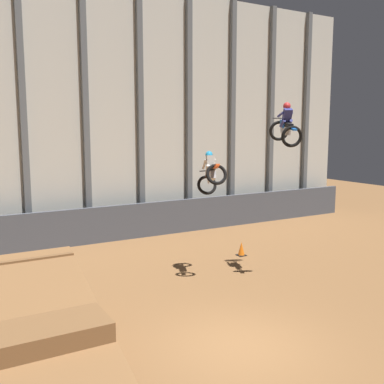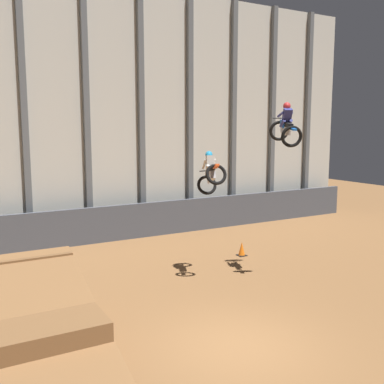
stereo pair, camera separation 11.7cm
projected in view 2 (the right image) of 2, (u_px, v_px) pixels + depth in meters
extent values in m
plane|color=brown|center=(239.00, 347.00, 11.05)|extent=(60.00, 60.00, 0.00)
cube|color=beige|center=(85.00, 112.00, 21.08)|extent=(32.00, 0.12, 12.20)
cube|color=slate|center=(24.00, 111.00, 19.57)|extent=(0.28, 0.28, 12.20)
cube|color=slate|center=(86.00, 112.00, 20.91)|extent=(0.28, 0.28, 12.20)
cube|color=slate|center=(141.00, 113.00, 22.25)|extent=(0.28, 0.28, 12.20)
cube|color=slate|center=(190.00, 114.00, 23.59)|extent=(0.28, 0.28, 12.20)
cube|color=slate|center=(233.00, 114.00, 24.93)|extent=(0.28, 0.28, 12.20)
cube|color=slate|center=(272.00, 115.00, 26.28)|extent=(0.28, 0.28, 12.20)
cube|color=slate|center=(307.00, 116.00, 27.62)|extent=(0.28, 0.28, 12.20)
cube|color=#474C56|center=(95.00, 225.00, 20.91)|extent=(31.36, 0.20, 1.71)
cube|color=brown|center=(35.00, 325.00, 10.98)|extent=(2.65, 3.90, 1.10)
cube|color=brown|center=(23.00, 290.00, 12.39)|extent=(2.71, 0.50, 1.83)
cube|color=brown|center=(41.00, 324.00, 10.20)|extent=(2.71, 5.64, 2.02)
torus|color=black|center=(207.00, 185.00, 16.40)|extent=(0.81, 0.57, 0.72)
torus|color=black|center=(216.00, 174.00, 15.07)|extent=(0.81, 0.57, 0.72)
cube|color=#B7B7BC|center=(211.00, 176.00, 15.72)|extent=(0.35, 0.61, 0.45)
cube|color=#E54C19|center=(210.00, 172.00, 15.93)|extent=(0.34, 0.53, 0.39)
cube|color=black|center=(212.00, 168.00, 15.55)|extent=(0.32, 0.59, 0.32)
cube|color=#E54C19|center=(216.00, 166.00, 15.04)|extent=(0.24, 0.38, 0.19)
cylinder|color=#B7B7BC|center=(207.00, 177.00, 16.29)|extent=(0.18, 0.42, 0.44)
cylinder|color=black|center=(207.00, 171.00, 16.30)|extent=(0.66, 0.09, 0.04)
cube|color=silver|center=(210.00, 162.00, 15.80)|extent=(0.33, 0.29, 0.51)
sphere|color=#2393CC|center=(209.00, 155.00, 15.97)|extent=(0.35, 0.40, 0.34)
cylinder|color=silver|center=(207.00, 170.00, 15.78)|extent=(0.20, 0.34, 0.41)
cylinder|color=silver|center=(214.00, 170.00, 15.83)|extent=(0.20, 0.34, 0.41)
cylinder|color=silver|center=(204.00, 164.00, 16.00)|extent=(0.21, 0.44, 0.41)
cylinder|color=silver|center=(213.00, 164.00, 16.07)|extent=(0.21, 0.44, 0.41)
torus|color=black|center=(279.00, 131.00, 16.27)|extent=(0.75, 0.47, 0.74)
torus|color=black|center=(292.00, 137.00, 14.93)|extent=(0.75, 0.47, 0.74)
cube|color=#B7B7BC|center=(286.00, 130.00, 15.52)|extent=(0.38, 0.58, 0.34)
cube|color=blue|center=(285.00, 124.00, 15.63)|extent=(0.37, 0.51, 0.29)
cube|color=black|center=(288.00, 125.00, 15.24)|extent=(0.37, 0.59, 0.19)
cube|color=blue|center=(293.00, 129.00, 14.77)|extent=(0.27, 0.39, 0.11)
cylinder|color=#B7B7BC|center=(281.00, 125.00, 16.04)|extent=(0.13, 0.20, 0.55)
cylinder|color=black|center=(282.00, 118.00, 15.93)|extent=(0.59, 0.36, 0.04)
cube|color=navy|center=(287.00, 116.00, 15.36)|extent=(0.40, 0.46, 0.53)
sphere|color=red|center=(287.00, 106.00, 15.37)|extent=(0.35, 0.37, 0.29)
cylinder|color=navy|center=(283.00, 123.00, 15.47)|extent=(0.27, 0.43, 0.29)
cylinder|color=navy|center=(289.00, 123.00, 15.50)|extent=(0.27, 0.43, 0.29)
cylinder|color=navy|center=(280.00, 115.00, 15.57)|extent=(0.28, 0.51, 0.19)
cylinder|color=navy|center=(289.00, 115.00, 15.60)|extent=(0.28, 0.51, 0.19)
cube|color=black|center=(242.00, 255.00, 18.96)|extent=(0.36, 0.36, 0.03)
cone|color=orange|center=(242.00, 249.00, 18.92)|extent=(0.28, 0.28, 0.55)
cube|color=black|center=(19.00, 309.00, 13.34)|extent=(0.36, 0.36, 0.03)
cone|color=orange|center=(19.00, 299.00, 13.30)|extent=(0.28, 0.28, 0.55)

